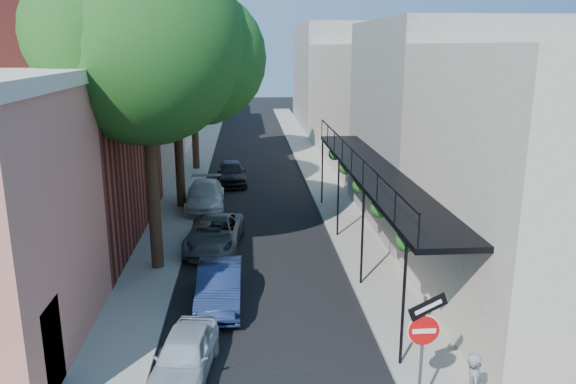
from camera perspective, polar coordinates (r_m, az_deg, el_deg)
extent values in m
cube|color=black|center=(40.23, -3.51, 3.27)|extent=(6.00, 64.00, 0.01)
cube|color=gray|center=(40.37, -9.21, 3.23)|extent=(2.00, 64.00, 0.12)
cube|color=gray|center=(40.46, 2.17, 3.44)|extent=(2.00, 64.00, 0.12)
cube|color=beige|center=(14.45, -22.88, -14.40)|extent=(0.10, 1.20, 2.20)
cube|color=maroon|center=(25.37, -26.63, 8.76)|extent=(10.00, 12.00, 12.00)
cube|color=gray|center=(23.87, -15.73, 14.29)|extent=(0.06, 7.00, 4.00)
cube|color=#989590|center=(36.60, -17.92, 8.59)|extent=(8.00, 12.00, 9.00)
cube|color=beige|center=(50.25, -14.29, 10.88)|extent=(8.00, 16.00, 10.00)
cube|color=tan|center=(64.12, -12.12, 10.84)|extent=(8.00, 12.00, 8.00)
cube|color=#989590|center=(26.44, 16.90, 6.57)|extent=(8.00, 10.00, 9.00)
cube|color=beige|center=(40.75, 9.32, 8.94)|extent=(8.00, 20.00, 8.00)
cube|color=#989590|center=(58.29, 5.20, 11.73)|extent=(8.00, 16.00, 10.00)
cube|color=black|center=(20.48, 9.06, 1.97)|extent=(2.00, 16.00, 0.15)
cube|color=black|center=(20.11, 6.52, 4.38)|extent=(0.05, 16.00, 0.05)
cylinder|color=black|center=(14.37, 11.65, -10.91)|extent=(0.08, 0.08, 3.40)
cylinder|color=black|center=(28.37, 3.50, 2.17)|extent=(0.08, 0.08, 3.40)
sphere|color=#174D16|center=(14.87, 11.97, -4.87)|extent=(0.60, 0.60, 0.60)
sphere|color=#174D16|center=(20.45, 7.38, 0.72)|extent=(0.60, 0.60, 0.60)
sphere|color=#174D16|center=(26.22, 4.77, 3.88)|extent=(0.60, 0.60, 0.60)
cylinder|color=#595B60|center=(12.82, 13.38, -16.20)|extent=(0.07, 0.07, 2.90)
cylinder|color=red|center=(12.44, 13.63, -13.52)|extent=(0.66, 0.04, 0.66)
cube|color=white|center=(12.42, 13.68, -13.58)|extent=(0.50, 0.02, 0.10)
cylinder|color=white|center=(12.46, 13.61, -13.48)|extent=(0.70, 0.02, 0.70)
cube|color=black|center=(12.20, 14.03, -11.24)|extent=(0.89, 0.15, 0.58)
cube|color=white|center=(12.18, 14.08, -11.30)|extent=(0.60, 0.10, 0.31)
cylinder|color=black|center=(20.21, -13.61, 1.56)|extent=(0.44, 0.44, 7.00)
sphere|color=#174D16|center=(19.71, -14.42, 14.46)|extent=(6.80, 6.80, 6.80)
sphere|color=#174D16|center=(20.52, -9.03, 13.32)|extent=(4.76, 4.76, 4.76)
cylinder|color=black|center=(28.05, -11.04, 4.57)|extent=(0.44, 0.44, 6.30)
sphere|color=#174D16|center=(27.64, -11.45, 12.86)|extent=(6.00, 6.00, 6.00)
sphere|color=#174D16|center=(28.42, -8.11, 12.03)|extent=(4.20, 4.20, 4.20)
cylinder|color=black|center=(36.83, -9.50, 7.83)|extent=(0.44, 0.44, 7.35)
sphere|color=#174D16|center=(36.59, -9.82, 15.19)|extent=(7.00, 7.00, 7.00)
sphere|color=#174D16|center=(37.52, -6.89, 14.52)|extent=(4.90, 4.90, 4.90)
imported|color=#B4BEC7|center=(14.57, -10.47, -16.00)|extent=(1.74, 3.47, 1.13)
imported|color=#162245|center=(17.94, -6.96, -9.46)|extent=(1.37, 3.88, 1.28)
imported|color=#525559|center=(22.78, -7.46, -4.19)|extent=(2.47, 4.66, 1.25)
imported|color=silver|center=(28.25, -8.42, -0.41)|extent=(1.99, 4.64, 1.33)
imported|color=black|center=(33.20, -5.76, 1.98)|extent=(1.94, 4.15, 1.38)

